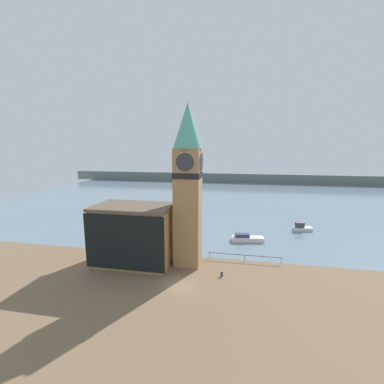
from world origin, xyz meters
TOP-DOWN VIEW (x-y plane):
  - ground_plane at (0.00, 0.00)m, footprint 160.00×160.00m
  - water at (0.00, 70.07)m, footprint 160.00×120.00m
  - far_shoreline at (0.00, 110.07)m, footprint 180.00×3.00m
  - pier_railing at (8.73, 9.82)m, footprint 12.41×0.08m
  - clock_tower at (-0.47, 7.37)m, footprint 4.61×4.61m
  - pier_building at (-9.28, 5.92)m, footprint 12.65×7.93m
  - boat_near at (9.31, 19.43)m, footprint 6.60×2.83m
  - boat_far at (21.94, 28.72)m, footprint 4.40×2.42m
  - mooring_bollard_near at (5.35, 3.82)m, footprint 0.35×0.35m

SIDE VIEW (x-z plane):
  - water at x=0.00m, z-range 0.00..0.00m
  - ground_plane at x=0.00m, z-range 0.00..0.00m
  - mooring_bollard_near at x=5.35m, z-range 0.03..0.79m
  - boat_near at x=9.31m, z-range -0.19..1.40m
  - boat_far at x=21.94m, z-range -0.28..1.68m
  - pier_railing at x=8.73m, z-range 0.42..1.51m
  - far_shoreline at x=0.00m, z-range 0.00..5.00m
  - pier_building at x=-9.28m, z-range 0.02..9.76m
  - clock_tower at x=-0.47m, z-range 0.81..26.45m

